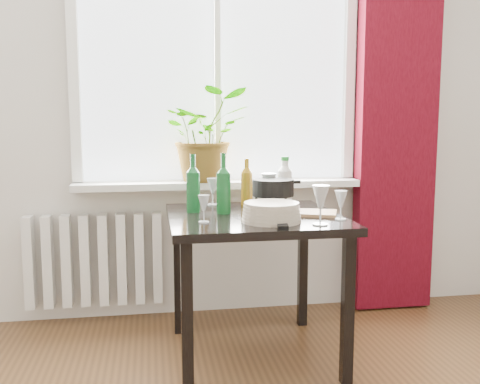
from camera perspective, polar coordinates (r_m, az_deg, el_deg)
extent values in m
cube|color=white|center=(3.31, -2.50, 14.41)|extent=(1.72, 0.08, 1.62)
cube|color=silver|center=(3.24, -2.27, 0.83)|extent=(1.72, 0.20, 0.04)
cube|color=#3A050E|center=(3.51, 16.42, 8.75)|extent=(0.50, 0.12, 2.56)
cube|color=silver|center=(3.34, -15.25, -6.99)|extent=(0.80, 0.10, 0.55)
cube|color=black|center=(2.68, 1.50, -2.83)|extent=(0.85, 0.85, 0.04)
cube|color=black|center=(2.39, -5.67, -13.43)|extent=(0.05, 0.05, 0.70)
cube|color=black|center=(3.08, -6.61, -8.59)|extent=(0.05, 0.05, 0.70)
cube|color=black|center=(2.54, 11.40, -12.25)|extent=(0.05, 0.05, 0.70)
cube|color=black|center=(3.20, 6.70, -7.99)|extent=(0.05, 0.05, 0.70)
imported|color=#1F6A1C|center=(3.22, -3.67, 6.11)|extent=(0.55, 0.50, 0.56)
cylinder|color=#B9AE99|center=(2.48, 3.37, -2.19)|extent=(0.33, 0.33, 0.09)
cube|color=black|center=(2.39, 4.50, -3.48)|extent=(0.07, 0.16, 0.02)
cube|color=#9F7448|center=(2.71, 7.28, -2.21)|extent=(0.32, 0.27, 0.01)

